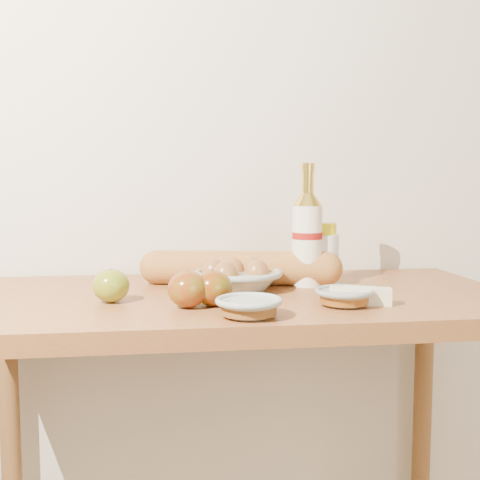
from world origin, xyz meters
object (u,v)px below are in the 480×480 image
object	(u,v)px
table	(238,349)
bourbon_bottle	(307,236)
cream_bottle	(324,255)
egg_bowl	(237,277)
baguette	(240,268)

from	to	relation	value
table	bourbon_bottle	world-z (taller)	bourbon_bottle
cream_bottle	egg_bowl	xyz separation A→B (m)	(-0.22, -0.06, -0.04)
table	baguette	xyz separation A→B (m)	(0.02, 0.11, 0.16)
table	egg_bowl	xyz separation A→B (m)	(0.00, 0.04, 0.15)
bourbon_bottle	baguette	distance (m)	0.17
bourbon_bottle	cream_bottle	distance (m)	0.07
bourbon_bottle	baguette	size ratio (longest dim) A/B	0.59
cream_bottle	baguette	distance (m)	0.20
table	egg_bowl	world-z (taller)	egg_bowl
bourbon_bottle	cream_bottle	xyz separation A→B (m)	(0.05, 0.03, -0.05)
cream_bottle	baguette	bearing A→B (deg)	-161.78
table	baguette	size ratio (longest dim) A/B	2.47
baguette	bourbon_bottle	bearing A→B (deg)	-0.93
table	baguette	distance (m)	0.20
bourbon_bottle	cream_bottle	size ratio (longest dim) A/B	1.98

